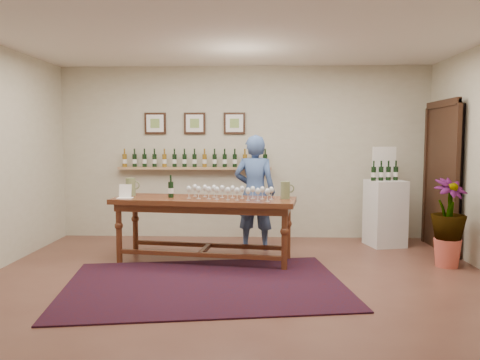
{
  "coord_description": "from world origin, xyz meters",
  "views": [
    {
      "loc": [
        0.21,
        -5.17,
        1.62
      ],
      "look_at": [
        0.0,
        0.8,
        1.1
      ],
      "focal_mm": 35.0,
      "sensor_mm": 36.0,
      "label": 1
    }
  ],
  "objects_px": {
    "tasting_table": "(204,208)",
    "display_pedestal": "(385,213)",
    "potted_plant": "(448,222)",
    "person": "(255,192)"
  },
  "relations": [
    {
      "from": "tasting_table",
      "to": "display_pedestal",
      "type": "relative_size",
      "value": 2.47
    },
    {
      "from": "potted_plant",
      "to": "person",
      "type": "bearing_deg",
      "value": 159.95
    },
    {
      "from": "tasting_table",
      "to": "person",
      "type": "xyz_separation_m",
      "value": [
        0.67,
        0.73,
        0.12
      ]
    },
    {
      "from": "display_pedestal",
      "to": "person",
      "type": "bearing_deg",
      "value": -171.86
    },
    {
      "from": "person",
      "to": "tasting_table",
      "type": "bearing_deg",
      "value": 56.76
    },
    {
      "from": "potted_plant",
      "to": "tasting_table",
      "type": "bearing_deg",
      "value": 176.92
    },
    {
      "from": "tasting_table",
      "to": "person",
      "type": "bearing_deg",
      "value": 55.59
    },
    {
      "from": "potted_plant",
      "to": "display_pedestal",
      "type": "bearing_deg",
      "value": 111.81
    },
    {
      "from": "display_pedestal",
      "to": "person",
      "type": "xyz_separation_m",
      "value": [
        -1.98,
        -0.28,
        0.34
      ]
    },
    {
      "from": "display_pedestal",
      "to": "potted_plant",
      "type": "height_order",
      "value": "display_pedestal"
    }
  ]
}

